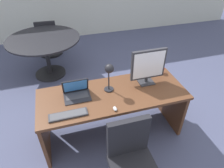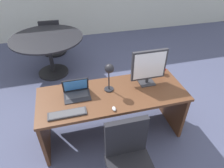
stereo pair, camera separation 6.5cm
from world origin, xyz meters
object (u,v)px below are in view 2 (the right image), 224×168
(desk_lamp, at_px, (109,72))
(meeting_table, at_px, (48,47))
(desk, at_px, (112,103))
(meeting_chair_near, at_px, (53,40))
(coffee_mug, at_px, (162,71))
(laptop, at_px, (76,90))
(monitor, at_px, (149,66))
(mouse, at_px, (114,109))
(keyboard, at_px, (67,114))
(office_chair, at_px, (129,168))

(desk_lamp, bearing_deg, meeting_table, 113.21)
(desk, height_order, meeting_chair_near, meeting_chair_near)
(desk, relative_size, meeting_table, 1.36)
(coffee_mug, xyz_separation_m, meeting_chair_near, (-1.52, 2.49, -0.44))
(desk, relative_size, desk_lamp, 4.72)
(laptop, relative_size, meeting_chair_near, 0.37)
(meeting_table, bearing_deg, monitor, -53.85)
(mouse, bearing_deg, monitor, 34.51)
(keyboard, relative_size, meeting_chair_near, 0.49)
(meeting_chair_near, bearing_deg, laptop, -83.30)
(desk, relative_size, monitor, 3.84)
(monitor, distance_m, keyboard, 1.14)
(keyboard, relative_size, mouse, 5.63)
(desk_lamp, relative_size, office_chair, 0.42)
(coffee_mug, bearing_deg, mouse, -147.28)
(desk, xyz_separation_m, meeting_chair_near, (-0.74, 2.70, -0.17))
(mouse, relative_size, coffee_mug, 0.73)
(office_chair, distance_m, meeting_table, 2.76)
(keyboard, height_order, office_chair, office_chair)
(monitor, height_order, coffee_mug, monitor)
(keyboard, height_order, meeting_table, meeting_table)
(mouse, xyz_separation_m, meeting_chair_near, (-0.68, 3.03, -0.40))
(meeting_table, xyz_separation_m, meeting_chair_near, (0.05, 0.89, -0.25))
(monitor, bearing_deg, desk_lamp, -176.50)
(keyboard, distance_m, meeting_chair_near, 3.00)
(coffee_mug, bearing_deg, meeting_chair_near, 121.46)
(coffee_mug, relative_size, meeting_chair_near, 0.12)
(meeting_table, bearing_deg, laptop, -78.33)
(keyboard, bearing_deg, meeting_chair_near, 93.31)
(monitor, distance_m, meeting_table, 2.21)
(mouse, height_order, meeting_chair_near, meeting_chair_near)
(desk_lamp, bearing_deg, keyboard, -152.21)
(office_chair, height_order, meeting_table, office_chair)
(meeting_table, bearing_deg, desk, -66.22)
(desk_lamp, bearing_deg, coffee_mug, 13.49)
(monitor, bearing_deg, keyboard, -163.29)
(laptop, relative_size, office_chair, 0.34)
(desk_lamp, bearing_deg, mouse, -95.46)
(desk_lamp, xyz_separation_m, coffee_mug, (0.81, 0.19, -0.23))
(coffee_mug, relative_size, office_chair, 0.11)
(office_chair, distance_m, meeting_chair_near, 3.61)
(monitor, height_order, keyboard, monitor)
(keyboard, bearing_deg, mouse, -6.62)
(desk_lamp, bearing_deg, meeting_chair_near, 104.94)
(office_chair, bearing_deg, meeting_chair_near, 101.42)
(mouse, xyz_separation_m, meeting_table, (-0.73, 2.14, -0.15))
(monitor, xyz_separation_m, mouse, (-0.55, -0.38, -0.25))
(keyboard, distance_m, desk_lamp, 0.67)
(laptop, bearing_deg, desk, -6.64)
(monitor, xyz_separation_m, keyboard, (-1.06, -0.32, -0.25))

